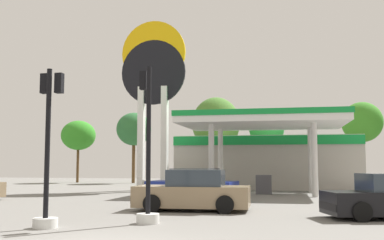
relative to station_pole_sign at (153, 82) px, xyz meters
name	(u,v)px	position (x,y,z in m)	size (l,w,h in m)	color
gas_station	(267,159)	(7.34, 4.06, -5.08)	(12.57, 14.11, 4.60)	#ADA89E
station_pole_sign	(153,82)	(0.00, 0.00, 0.00)	(4.38, 0.56, 11.38)	white
car_0	(193,192)	(5.16, -12.58, -6.51)	(4.30, 2.03, 1.53)	black
car_3	(192,186)	(4.16, -7.58, -6.51)	(4.48, 2.47, 1.52)	black
traffic_signal_0	(148,172)	(4.56, -16.51, -5.69)	(0.67, 0.69, 4.67)	silver
traffic_signal_2	(48,163)	(2.11, -17.95, -5.44)	(0.67, 0.69, 4.40)	silver
tree_0	(78,136)	(-10.56, 11.38, -2.79)	(3.23, 3.23, 5.82)	brown
tree_1	(134,129)	(-5.02, 11.19, -2.30)	(3.19, 3.19, 6.44)	brown
tree_2	(216,124)	(2.77, 10.11, -1.99)	(4.15, 4.15, 7.50)	brown
tree_3	(267,129)	(7.08, 10.58, -2.46)	(2.99, 2.99, 6.41)	brown
tree_4	(362,123)	(15.06, 11.72, -1.96)	(3.43, 3.43, 6.98)	brown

